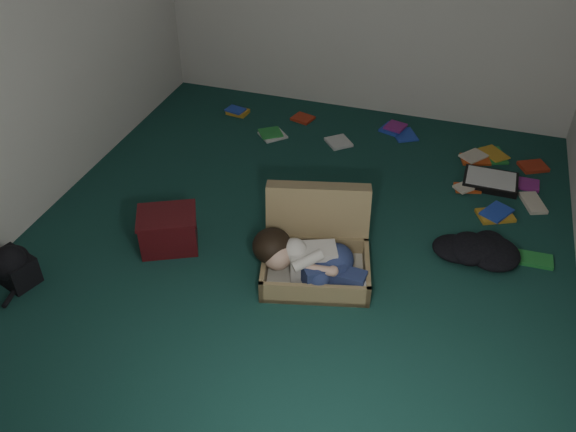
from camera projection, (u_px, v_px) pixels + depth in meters
The scene contains 10 objects.
floor at pixel (294, 241), 4.56m from camera, with size 4.50×4.50×0.00m, color #153D36.
wall_front at pixel (98, 351), 2.07m from camera, with size 4.50×4.50×0.00m, color silver.
wall_left at pixel (23, 43), 4.26m from camera, with size 4.50×4.50×0.00m, color silver.
suitcase at pixel (316, 247), 4.26m from camera, with size 0.89×0.87×0.54m.
person at pixel (308, 259), 4.09m from camera, with size 0.82×0.41×0.33m.
maroon_bin at pixel (168, 230), 4.44m from camera, with size 0.52×0.48×0.29m.
backpack at pixel (14, 268), 4.16m from camera, with size 0.37×0.30×0.22m, color black, non-canonical shape.
clothing_pile at pixel (473, 246), 4.41m from camera, with size 0.44×0.36×0.14m, color black, non-canonical shape.
paper_tray at pixel (490, 181), 5.15m from camera, with size 0.45×0.34×0.06m.
book_scatter at pixel (421, 161), 5.44m from camera, with size 3.10×1.86×0.02m.
Camera 1 is at (1.04, -3.35, 2.92)m, focal length 38.00 mm.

